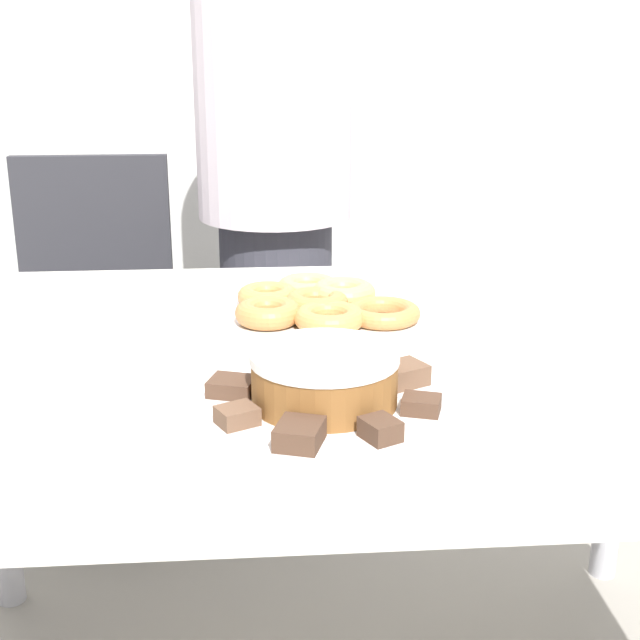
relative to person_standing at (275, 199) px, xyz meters
The scene contains 21 objects.
table 0.95m from the person_standing, 86.18° to the right, with size 1.46×1.02×0.73m.
person_standing is the anchor object (origin of this frame).
office_chair_left 0.60m from the person_standing, behind, with size 0.44×0.44×0.90m.
plate_cake 1.16m from the person_standing, 88.49° to the right, with size 0.33×0.33×0.01m.
plate_donuts 0.78m from the person_standing, 86.48° to the right, with size 0.37×0.37×0.01m.
frosted_cake 1.16m from the person_standing, 88.49° to the right, with size 0.19×0.19×0.07m.
lamington_0 1.13m from the person_standing, 94.49° to the right, with size 0.07×0.07×0.02m.
lamington_1 1.22m from the person_standing, 93.79° to the right, with size 0.06×0.06×0.02m.
lamington_2 1.28m from the person_standing, 90.36° to the right, with size 0.07×0.07×0.03m.
lamington_3 1.27m from the person_standing, 86.08° to the right, with size 0.05×0.06×0.02m.
lamington_4 1.21m from the person_standing, 82.91° to the right, with size 0.06×0.05×0.02m.
lamington_5 1.11m from the person_standing, 82.69° to the right, with size 0.07×0.07×0.03m.
lamington_6 1.04m from the person_standing, 86.21° to the right, with size 0.05×0.06×0.02m.
lamington_7 1.05m from the person_standing, 91.43° to the right, with size 0.07×0.07×0.02m.
donut_0 0.78m from the person_standing, 86.48° to the right, with size 0.11×0.11×0.04m.
donut_1 0.73m from the person_standing, 92.63° to the right, with size 0.11×0.11×0.03m.
donut_2 0.83m from the person_standing, 92.41° to the right, with size 0.11×0.11×0.04m.
donut_3 0.86m from the person_standing, 85.83° to the right, with size 0.11×0.11×0.03m.
donut_4 0.85m from the person_standing, 79.52° to the right, with size 0.12×0.12×0.03m.
donut_5 0.74m from the person_standing, 82.29° to the right, with size 0.11×0.11×0.04m.
donut_6 0.68m from the person_standing, 86.69° to the right, with size 0.11×0.11×0.03m.
Camera 1 is at (-0.12, -1.27, 1.20)m, focal length 50.00 mm.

